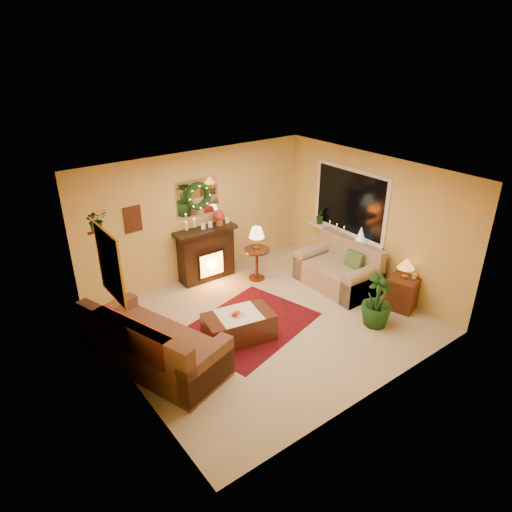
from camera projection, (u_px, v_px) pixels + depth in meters
floor at (268, 322)px, 7.96m from camera, size 5.00×5.00×0.00m
ceiling at (270, 177)px, 6.83m from camera, size 5.00×5.00×0.00m
wall_back at (198, 216)px, 9.02m from camera, size 5.00×5.00×0.00m
wall_front at (379, 316)px, 5.77m from camera, size 5.00×5.00×0.00m
wall_left at (121, 304)px, 6.04m from camera, size 4.50×4.50×0.00m
wall_right at (371, 221)px, 8.75m from camera, size 4.50×4.50×0.00m
area_rug at (249, 325)px, 7.88m from camera, size 2.50×2.12×0.01m
sofa at (155, 341)px, 6.76m from camera, size 1.61×2.40×0.95m
red_throw at (146, 337)px, 6.79m from camera, size 0.87×1.42×0.02m
fireplace at (206, 254)px, 9.20m from camera, size 1.13×0.38×1.03m
poinsettia at (219, 215)px, 9.05m from camera, size 0.22×0.22×0.22m
mantel_candle_a at (186, 226)px, 8.64m from camera, size 0.05×0.05×0.16m
mantel_candle_b at (194, 223)px, 8.78m from camera, size 0.06×0.06×0.17m
mantel_mirror at (198, 197)px, 8.83m from camera, size 0.92×0.02×0.72m
wreath at (199, 197)px, 8.79m from camera, size 0.55×0.11×0.55m
wall_art at (133, 219)px, 8.16m from camera, size 0.32×0.03×0.48m
gold_mirror at (110, 265)px, 6.07m from camera, size 0.03×0.84×1.00m
hanging_plant at (98, 230)px, 6.59m from camera, size 0.33×0.28×0.36m
loveseat at (337, 267)px, 8.94m from camera, size 0.94×1.60×0.92m
window_frame at (350, 202)px, 9.03m from camera, size 0.03×1.86×1.36m
window_glass at (349, 202)px, 9.02m from camera, size 0.02×1.70×1.22m
window_sill at (343, 235)px, 9.27m from camera, size 0.22×1.86×0.04m
mini_tree at (361, 234)px, 8.85m from camera, size 0.21×0.21×0.31m
sill_plant at (320, 215)px, 9.69m from camera, size 0.26×0.21×0.47m
side_table_round at (257, 264)px, 9.27m from camera, size 0.62×0.62×0.67m
lamp_cream at (257, 239)px, 9.03m from camera, size 0.31×0.31×0.48m
end_table_square at (402, 294)px, 8.29m from camera, size 0.61×0.61×0.60m
lamp_tiffany at (405, 271)px, 8.09m from camera, size 0.30×0.30×0.44m
coffee_table at (239, 328)px, 7.43m from camera, size 1.21×0.82×0.47m
fruit_bowl at (237, 316)px, 7.31m from camera, size 0.25×0.25×0.06m
floor_palm at (377, 302)px, 7.71m from camera, size 1.94×1.94×2.86m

